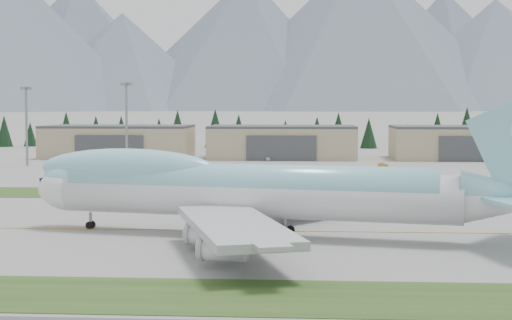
# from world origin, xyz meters

# --- Properties ---
(ground) EXTENTS (7000.00, 7000.00, 0.00)m
(ground) POSITION_xyz_m (0.00, 0.00, 0.00)
(ground) COLOR slate
(ground) RESTS_ON ground
(grass_strip_near) EXTENTS (400.00, 14.00, 0.08)m
(grass_strip_near) POSITION_xyz_m (0.00, -38.00, 0.00)
(grass_strip_near) COLOR #234217
(grass_strip_near) RESTS_ON ground
(grass_strip_far) EXTENTS (400.00, 18.00, 0.08)m
(grass_strip_far) POSITION_xyz_m (0.00, 45.00, 0.00)
(grass_strip_far) COLOR #234217
(grass_strip_far) RESTS_ON ground
(taxiway_line_main) EXTENTS (400.00, 0.40, 0.02)m
(taxiway_line_main) POSITION_xyz_m (0.00, 0.00, 0.00)
(taxiway_line_main) COLOR gold
(taxiway_line_main) RESTS_ON ground
(boeing_747_freighter) EXTENTS (72.60, 61.22, 19.04)m
(boeing_747_freighter) POSITION_xyz_m (-14.45, -4.22, 6.28)
(boeing_747_freighter) COLOR silver
(boeing_747_freighter) RESTS_ON ground
(hangar_left) EXTENTS (48.00, 26.60, 10.80)m
(hangar_left) POSITION_xyz_m (-70.00, 149.90, 5.39)
(hangar_left) COLOR tan
(hangar_left) RESTS_ON ground
(hangar_center) EXTENTS (48.00, 26.60, 10.80)m
(hangar_center) POSITION_xyz_m (-15.00, 149.90, 5.39)
(hangar_center) COLOR tan
(hangar_center) RESTS_ON ground
(hangar_right) EXTENTS (48.00, 26.60, 10.80)m
(hangar_right) POSITION_xyz_m (45.00, 149.90, 5.39)
(hangar_right) COLOR tan
(hangar_right) RESTS_ON ground
(floodlight_masts) EXTENTS (186.23, 10.15, 23.84)m
(floodlight_masts) POSITION_xyz_m (-21.42, 111.11, 16.05)
(floodlight_masts) COLOR gray
(floodlight_masts) RESTS_ON ground
(service_vehicle_a) EXTENTS (1.67, 3.72, 1.24)m
(service_vehicle_a) POSITION_xyz_m (-19.16, 136.39, 0.00)
(service_vehicle_a) COLOR silver
(service_vehicle_a) RESTS_ON ground
(service_vehicle_b) EXTENTS (3.37, 2.40, 1.05)m
(service_vehicle_b) POSITION_xyz_m (15.01, 117.55, 0.00)
(service_vehicle_b) COLOR #AE812B
(service_vehicle_b) RESTS_ON ground
(conifer_belt) EXTENTS (278.23, 15.90, 16.76)m
(conifer_belt) POSITION_xyz_m (8.00, 211.93, 7.17)
(conifer_belt) COLOR black
(conifer_belt) RESTS_ON ground
(mountain_ridge_front) EXTENTS (4369.57, 1251.35, 522.83)m
(mountain_ridge_front) POSITION_xyz_m (111.72, 2224.34, 230.95)
(mountain_ridge_front) COLOR slate
(mountain_ridge_front) RESTS_ON ground
(mountain_ridge_rear) EXTENTS (4503.56, 1056.12, 528.06)m
(mountain_ridge_rear) POSITION_xyz_m (6.87, 2900.00, 251.35)
(mountain_ridge_rear) COLOR slate
(mountain_ridge_rear) RESTS_ON ground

